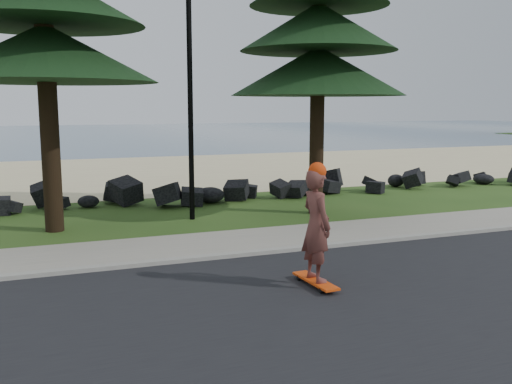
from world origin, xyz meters
TOP-DOWN VIEW (x-y plane):
  - ground at (0.00, 0.00)m, footprint 160.00×160.00m
  - road at (0.00, -4.50)m, footprint 160.00×7.00m
  - kerb at (0.00, -0.90)m, footprint 160.00×0.20m
  - sidewalk at (0.00, 0.20)m, footprint 160.00×2.00m
  - beach_sand at (0.00, 14.50)m, footprint 160.00×15.00m
  - ocean at (0.00, 51.00)m, footprint 160.00×58.00m
  - seawall_boulders at (0.00, 5.60)m, footprint 60.00×2.40m
  - lamp_post at (0.00, 3.20)m, footprint 0.25×0.14m
  - skateboarder at (0.47, -3.17)m, footprint 0.49×1.14m

SIDE VIEW (x-z plane):
  - ground at x=0.00m, z-range 0.00..0.00m
  - seawall_boulders at x=0.00m, z-range -0.55..0.55m
  - ocean at x=0.00m, z-range 0.00..0.01m
  - beach_sand at x=0.00m, z-range 0.00..0.01m
  - road at x=0.00m, z-range 0.00..0.02m
  - sidewalk at x=0.00m, z-range 0.00..0.08m
  - kerb at x=0.00m, z-range 0.00..0.10m
  - skateboarder at x=0.47m, z-range 0.01..2.10m
  - lamp_post at x=0.00m, z-range 0.06..8.20m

